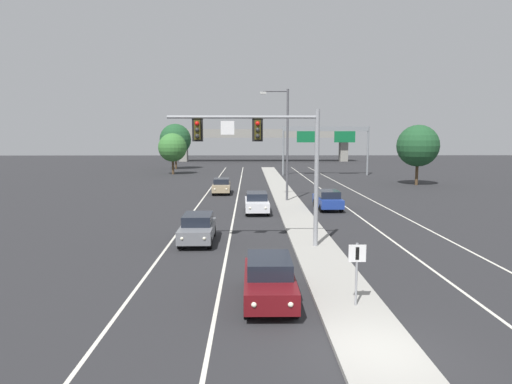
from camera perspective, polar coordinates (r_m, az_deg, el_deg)
ground_plane at (r=13.49m, az=15.33°, el=-19.36°), size 260.00×260.00×0.00m
median_island at (r=30.36m, az=5.84°, el=-4.10°), size 2.40×110.00×0.15m
lane_stripe_oncoming_center at (r=37.08m, az=-2.67°, el=-2.14°), size 0.14×100.00×0.01m
lane_stripe_receding_center at (r=37.96m, az=11.67°, el=-2.06°), size 0.14×100.00×0.01m
edge_stripe_left at (r=37.32m, az=-7.75°, el=-2.13°), size 0.14×100.00×0.01m
edge_stripe_right at (r=38.82m, az=16.43°, el=-2.01°), size 0.14×100.00×0.01m
overhead_signal_mast at (r=23.31m, az=1.61°, el=5.63°), size 7.88×0.44×7.20m
median_sign_post at (r=15.86m, az=12.75°, el=-9.08°), size 0.60×0.10×2.20m
street_lamp_median at (r=40.57m, az=3.72°, el=6.86°), size 2.58×0.28×10.00m
car_oncoming_darkred at (r=16.51m, az=1.71°, el=-11.03°), size 1.83×4.47×1.58m
car_oncoming_grey at (r=25.55m, az=-7.46°, el=-4.55°), size 1.85×4.48×1.58m
car_oncoming_white at (r=35.05m, az=0.10°, el=-1.32°), size 1.88×4.49×1.58m
car_oncoming_tan at (r=46.90m, az=-4.43°, el=0.80°), size 1.90×4.50×1.58m
car_receding_blue at (r=37.08m, az=9.15°, el=-0.95°), size 1.90×4.50×1.58m
highway_sign_gantry at (r=69.39m, az=8.92°, el=7.20°), size 13.28×0.42×7.50m
overpass_bridge at (r=107.33m, az=1.00°, el=7.02°), size 42.40×6.40×7.65m
tree_far_right_c at (r=58.30m, az=19.98°, el=5.57°), size 5.10×5.10×7.38m
tree_far_left_c at (r=71.71m, az=-10.61°, el=5.61°), size 4.48×4.48×6.48m
tree_far_left_b at (r=83.41m, az=-10.25°, el=6.61°), size 5.70×5.70×8.25m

